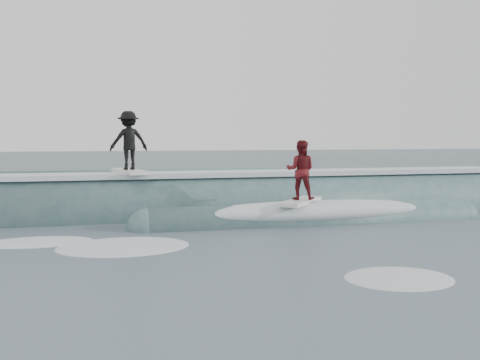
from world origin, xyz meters
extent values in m
plane|color=#374851|center=(0.00, 0.00, 0.00)|extent=(160.00, 160.00, 0.00)
cylinder|color=#375A5D|center=(0.00, 3.84, 0.00)|extent=(19.17, 2.29, 2.29)
cylinder|color=#375A5D|center=(1.80, 1.64, 0.00)|extent=(9.00, 1.08, 1.08)
sphere|color=#375A5D|center=(-2.70, 1.64, 0.00)|extent=(1.08, 1.08, 1.08)
sphere|color=#375A5D|center=(6.30, 1.64, 0.00)|extent=(1.08, 1.08, 1.08)
cube|color=silver|center=(0.00, 3.84, 1.22)|extent=(18.00, 1.30, 0.14)
ellipsoid|color=silver|center=(1.80, 1.64, 0.30)|extent=(7.60, 1.30, 0.60)
cube|color=silver|center=(-3.04, 3.84, 1.34)|extent=(1.04, 2.07, 0.10)
imported|color=black|center=(-3.04, 3.84, 2.22)|extent=(1.18, 0.81, 1.68)
cube|color=white|center=(1.37, 1.64, 0.59)|extent=(1.71, 1.88, 0.10)
imported|color=#581014|center=(1.37, 1.64, 1.44)|extent=(0.96, 0.87, 1.59)
ellipsoid|color=silver|center=(-5.22, 0.56, 0.00)|extent=(2.51, 1.71, 0.10)
ellipsoid|color=silver|center=(0.93, -4.11, 0.00)|extent=(1.99, 1.35, 0.10)
ellipsoid|color=silver|center=(-3.37, -0.38, 0.00)|extent=(3.36, 2.29, 0.10)
cylinder|color=#375A5D|center=(4.35, 18.00, 0.00)|extent=(22.00, 0.80, 0.80)
cylinder|color=#375A5D|center=(-0.88, 22.00, 0.00)|extent=(22.00, 0.60, 0.60)
camera|label=1|loc=(-3.71, -11.82, 2.32)|focal=40.00mm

